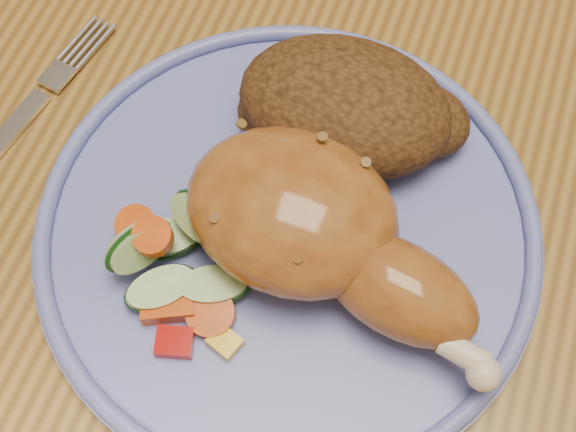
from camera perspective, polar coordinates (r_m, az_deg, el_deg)
The scene contains 8 objects.
ground at distance 1.20m, azimuth 5.06°, elevation -13.98°, with size 4.00×4.00×0.00m, color brown.
dining_table at distance 0.58m, azimuth 10.30°, elevation 0.86°, with size 0.90×1.40×0.75m.
plate at distance 0.46m, azimuth -0.00°, elevation -1.18°, with size 0.29×0.29×0.01m, color #5F69B7.
plate_rim at distance 0.45m, azimuth -0.00°, elevation -0.57°, with size 0.29×0.29×0.01m, color #5F69B7.
chicken_leg at distance 0.42m, azimuth 2.09°, elevation -0.98°, with size 0.19×0.11×0.06m.
rice_pilaf at distance 0.47m, azimuth 4.39°, elevation 7.66°, with size 0.14×0.09×0.05m.
vegetable_pile at distance 0.43m, azimuth -7.86°, elevation -3.21°, with size 0.09×0.10×0.05m.
fork at distance 0.52m, azimuth -18.97°, elevation 5.99°, with size 0.04×0.16×0.00m.
Camera 1 is at (-0.01, -0.28, 1.17)m, focal length 50.00 mm.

